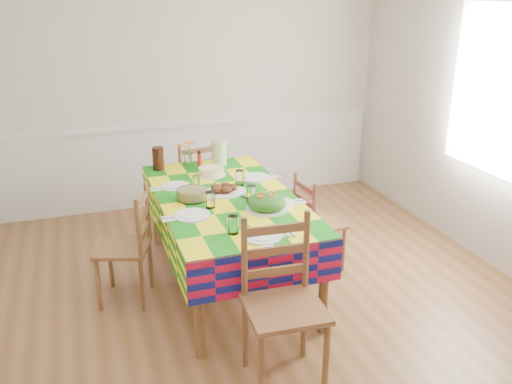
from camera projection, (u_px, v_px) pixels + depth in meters
room at (255, 143)px, 3.56m from camera, size 4.58×5.08×2.78m
wainscot at (185, 161)px, 6.06m from camera, size 4.41×0.06×0.92m
window_right at (501, 92)px, 4.44m from camera, size 0.00×1.40×1.40m
dining_table at (226, 206)px, 4.30m from camera, size 1.06×1.96×0.76m
setting_near_head at (253, 232)px, 3.58m from camera, size 0.43×0.29×0.13m
setting_left_near at (198, 210)px, 3.94m from camera, size 0.48×0.28×0.13m
setting_left_far at (183, 185)px, 4.44m from camera, size 0.45×0.27×0.12m
setting_right_near at (268, 200)px, 4.11m from camera, size 0.50×0.29×0.13m
setting_right_far at (250, 177)px, 4.60m from camera, size 0.50×0.29×0.13m
meat_platter at (224, 190)px, 4.32m from camera, size 0.37×0.26×0.07m
salad_platter at (267, 203)px, 4.00m from camera, size 0.32×0.32×0.13m
pasta_bowl at (192, 194)px, 4.19m from camera, size 0.23×0.23×0.08m
cake at (211, 171)px, 4.74m from camera, size 0.26×0.26×0.07m
serving_utensils at (251, 198)px, 4.22m from camera, size 0.14×0.31×0.01m
flower_vase at (188, 156)px, 4.91m from camera, size 0.16×0.13×0.25m
hot_sauce at (199, 159)px, 4.95m from camera, size 0.04×0.04×0.15m
green_pitcher at (220, 153)px, 4.98m from camera, size 0.13×0.13×0.22m
tea_pitcher at (158, 158)px, 4.86m from camera, size 0.10×0.10×0.21m
name_card at (267, 247)px, 3.41m from camera, size 0.08×0.03×0.02m
chair_near at (283, 304)px, 3.27m from camera, size 0.49×0.46×1.05m
chair_far at (194, 183)px, 5.48m from camera, size 0.44×0.42×0.91m
chair_left at (128, 247)px, 4.13m from camera, size 0.49×0.50×0.91m
chair_right at (316, 224)px, 4.62m from camera, size 0.39×0.41×0.84m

